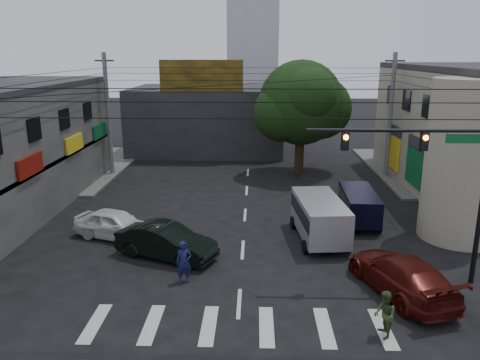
{
  "coord_description": "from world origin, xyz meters",
  "views": [
    {
      "loc": [
        0.55,
        -18.79,
        9.15
      ],
      "look_at": [
        -0.2,
        4.0,
        2.93
      ],
      "focal_mm": 35.0,
      "sensor_mm": 36.0,
      "label": 1
    }
  ],
  "objects_px": {
    "street_tree": "(301,103)",
    "utility_pole_far_right": "(390,117)",
    "maroon_sedan": "(401,275)",
    "navy_van": "(359,207)",
    "traffic_gantry": "(443,168)",
    "utility_pole_far_left": "(108,116)",
    "silver_minivan": "(319,220)",
    "pedestrian_olive": "(385,315)",
    "traffic_officer": "(184,262)",
    "white_compact": "(116,224)",
    "dark_sedan": "(166,242)"
  },
  "relations": [
    {
      "from": "street_tree",
      "to": "utility_pole_far_right",
      "type": "bearing_deg",
      "value": -8.75
    },
    {
      "from": "maroon_sedan",
      "to": "navy_van",
      "type": "distance_m",
      "value": 8.01
    },
    {
      "from": "traffic_gantry",
      "to": "utility_pole_far_right",
      "type": "height_order",
      "value": "utility_pole_far_right"
    },
    {
      "from": "utility_pole_far_left",
      "to": "silver_minivan",
      "type": "bearing_deg",
      "value": -41.25
    },
    {
      "from": "street_tree",
      "to": "maroon_sedan",
      "type": "xyz_separation_m",
      "value": [
        2.3,
        -18.96,
        -4.69
      ]
    },
    {
      "from": "utility_pole_far_right",
      "to": "pedestrian_olive",
      "type": "height_order",
      "value": "utility_pole_far_right"
    },
    {
      "from": "utility_pole_far_left",
      "to": "traffic_officer",
      "type": "distance_m",
      "value": 19.54
    },
    {
      "from": "street_tree",
      "to": "white_compact",
      "type": "height_order",
      "value": "street_tree"
    },
    {
      "from": "traffic_gantry",
      "to": "silver_minivan",
      "type": "bearing_deg",
      "value": 132.02
    },
    {
      "from": "dark_sedan",
      "to": "maroon_sedan",
      "type": "height_order",
      "value": "same"
    },
    {
      "from": "utility_pole_far_right",
      "to": "white_compact",
      "type": "xyz_separation_m",
      "value": [
        -17.0,
        -12.69,
        -3.86
      ]
    },
    {
      "from": "utility_pole_far_left",
      "to": "dark_sedan",
      "type": "distance_m",
      "value": 16.96
    },
    {
      "from": "dark_sedan",
      "to": "traffic_officer",
      "type": "distance_m",
      "value": 2.66
    },
    {
      "from": "pedestrian_olive",
      "to": "dark_sedan",
      "type": "bearing_deg",
      "value": -127.27
    },
    {
      "from": "traffic_gantry",
      "to": "utility_pole_far_right",
      "type": "relative_size",
      "value": 0.78
    },
    {
      "from": "dark_sedan",
      "to": "traffic_officer",
      "type": "relative_size",
      "value": 2.82
    },
    {
      "from": "utility_pole_far_left",
      "to": "dark_sedan",
      "type": "xyz_separation_m",
      "value": [
        7.01,
        -14.97,
        -3.82
      ]
    },
    {
      "from": "utility_pole_far_right",
      "to": "dark_sedan",
      "type": "bearing_deg",
      "value": -133.07
    },
    {
      "from": "utility_pole_far_right",
      "to": "silver_minivan",
      "type": "xyz_separation_m",
      "value": [
        -6.68,
        -12.55,
        -3.55
      ]
    },
    {
      "from": "white_compact",
      "to": "maroon_sedan",
      "type": "xyz_separation_m",
      "value": [
        12.8,
        -5.27,
        0.04
      ]
    },
    {
      "from": "utility_pole_far_left",
      "to": "silver_minivan",
      "type": "distance_m",
      "value": 19.37
    },
    {
      "from": "utility_pole_far_left",
      "to": "dark_sedan",
      "type": "relative_size",
      "value": 1.84
    },
    {
      "from": "traffic_gantry",
      "to": "white_compact",
      "type": "relative_size",
      "value": 1.54
    },
    {
      "from": "utility_pole_far_right",
      "to": "utility_pole_far_left",
      "type": "bearing_deg",
      "value": 180.0
    },
    {
      "from": "silver_minivan",
      "to": "navy_van",
      "type": "relative_size",
      "value": 1.13
    },
    {
      "from": "traffic_gantry",
      "to": "maroon_sedan",
      "type": "bearing_deg",
      "value": -147.84
    },
    {
      "from": "street_tree",
      "to": "dark_sedan",
      "type": "height_order",
      "value": "street_tree"
    },
    {
      "from": "dark_sedan",
      "to": "navy_van",
      "type": "bearing_deg",
      "value": -40.22
    },
    {
      "from": "utility_pole_far_left",
      "to": "pedestrian_olive",
      "type": "xyz_separation_m",
      "value": [
        15.37,
        -20.97,
        -3.78
      ]
    },
    {
      "from": "traffic_officer",
      "to": "pedestrian_olive",
      "type": "bearing_deg",
      "value": -41.7
    },
    {
      "from": "traffic_gantry",
      "to": "maroon_sedan",
      "type": "distance_m",
      "value": 4.43
    },
    {
      "from": "silver_minivan",
      "to": "navy_van",
      "type": "bearing_deg",
      "value": -49.79
    },
    {
      "from": "traffic_officer",
      "to": "silver_minivan",
      "type": "bearing_deg",
      "value": 23.06
    },
    {
      "from": "dark_sedan",
      "to": "street_tree",
      "type": "bearing_deg",
      "value": -2.37
    },
    {
      "from": "street_tree",
      "to": "pedestrian_olive",
      "type": "distance_m",
      "value": 22.47
    },
    {
      "from": "traffic_gantry",
      "to": "traffic_officer",
      "type": "bearing_deg",
      "value": -178.07
    },
    {
      "from": "dark_sedan",
      "to": "pedestrian_olive",
      "type": "bearing_deg",
      "value": -102.89
    },
    {
      "from": "traffic_gantry",
      "to": "traffic_officer",
      "type": "distance_m",
      "value": 10.89
    },
    {
      "from": "traffic_gantry",
      "to": "traffic_officer",
      "type": "height_order",
      "value": "traffic_gantry"
    },
    {
      "from": "white_compact",
      "to": "navy_van",
      "type": "height_order",
      "value": "navy_van"
    },
    {
      "from": "traffic_gantry",
      "to": "maroon_sedan",
      "type": "relative_size",
      "value": 1.24
    },
    {
      "from": "street_tree",
      "to": "maroon_sedan",
      "type": "relative_size",
      "value": 1.5
    },
    {
      "from": "silver_minivan",
      "to": "pedestrian_olive",
      "type": "distance_m",
      "value": 8.48
    },
    {
      "from": "utility_pole_far_right",
      "to": "white_compact",
      "type": "height_order",
      "value": "utility_pole_far_right"
    },
    {
      "from": "street_tree",
      "to": "traffic_officer",
      "type": "relative_size",
      "value": 4.9
    },
    {
      "from": "traffic_officer",
      "to": "pedestrian_olive",
      "type": "relative_size",
      "value": 1.08
    },
    {
      "from": "navy_van",
      "to": "pedestrian_olive",
      "type": "height_order",
      "value": "navy_van"
    },
    {
      "from": "utility_pole_far_left",
      "to": "navy_van",
      "type": "xyz_separation_m",
      "value": [
        16.84,
        -9.95,
        -3.71
      ]
    },
    {
      "from": "traffic_gantry",
      "to": "utility_pole_far_right",
      "type": "xyz_separation_m",
      "value": [
        2.68,
        17.0,
        -0.23
      ]
    },
    {
      "from": "street_tree",
      "to": "utility_pole_far_left",
      "type": "xyz_separation_m",
      "value": [
        -14.5,
        -1.0,
        -0.87
      ]
    }
  ]
}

